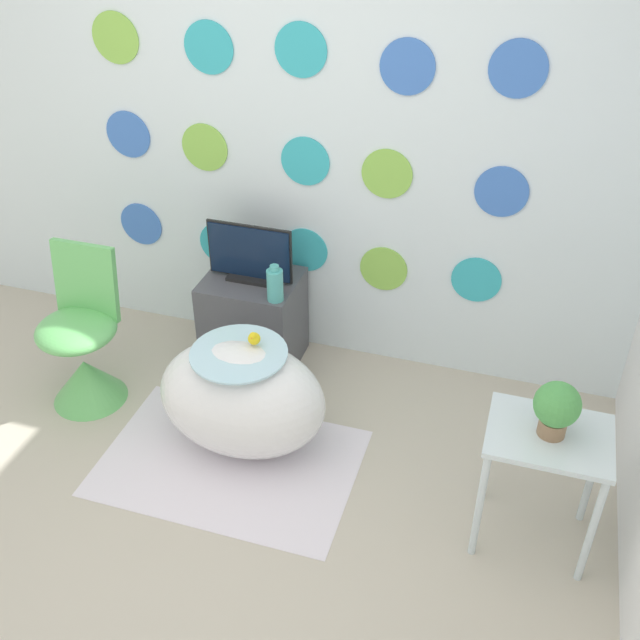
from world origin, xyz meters
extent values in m
plane|color=#BCB29E|center=(0.00, 0.00, 0.00)|extent=(12.00, 12.00, 0.00)
cube|color=white|center=(0.00, 1.77, 1.30)|extent=(4.51, 0.04, 2.60)
cylinder|color=#3F72CC|center=(-0.97, 1.74, 0.62)|extent=(0.26, 0.01, 0.26)
cylinder|color=#33B2BF|center=(-0.47, 1.74, 0.57)|extent=(0.26, 0.01, 0.26)
cylinder|color=#33B2BF|center=(0.02, 1.74, 0.62)|extent=(0.26, 0.01, 0.26)
cylinder|color=#8CCC4C|center=(0.46, 1.74, 0.58)|extent=(0.26, 0.01, 0.26)
cylinder|color=#33B2BF|center=(0.95, 1.74, 0.60)|extent=(0.26, 0.01, 0.26)
cylinder|color=#3F72CC|center=(-0.97, 1.74, 1.16)|extent=(0.26, 0.01, 0.26)
cylinder|color=#8CCC4C|center=(-0.52, 1.74, 1.14)|extent=(0.26, 0.01, 0.26)
cylinder|color=#33B2BF|center=(0.03, 1.74, 1.13)|extent=(0.26, 0.01, 0.26)
cylinder|color=#8CCC4C|center=(0.45, 1.74, 1.11)|extent=(0.26, 0.01, 0.26)
cylinder|color=#3F72CC|center=(1.01, 1.74, 1.10)|extent=(0.26, 0.01, 0.26)
cylinder|color=#8CCC4C|center=(-0.96, 1.74, 1.65)|extent=(0.26, 0.01, 0.26)
cylinder|color=#33B2BF|center=(-0.45, 1.74, 1.65)|extent=(0.26, 0.01, 0.26)
cylinder|color=#33B2BF|center=(0.01, 1.74, 1.67)|extent=(0.26, 0.01, 0.26)
cylinder|color=#3F72CC|center=(0.52, 1.74, 1.64)|extent=(0.26, 0.01, 0.26)
cylinder|color=#3F72CC|center=(1.00, 1.74, 1.67)|extent=(0.26, 0.01, 0.26)
cube|color=silver|center=(-0.02, 0.70, 0.00)|extent=(1.21, 0.82, 0.01)
ellipsoid|color=white|center=(0.00, 0.85, 0.29)|extent=(0.81, 0.55, 0.57)
cylinder|color=#B2DBEA|center=(0.00, 0.85, 0.55)|extent=(0.45, 0.45, 0.01)
sphere|color=yellow|center=(0.05, 0.91, 0.60)|extent=(0.06, 0.06, 0.06)
sphere|color=yellow|center=(0.05, 0.90, 0.62)|extent=(0.04, 0.04, 0.04)
cone|color=orange|center=(0.05, 0.89, 0.62)|extent=(0.02, 0.02, 0.02)
cone|color=#66C166|center=(-0.91, 0.92, 0.12)|extent=(0.39, 0.39, 0.24)
ellipsoid|color=#66C166|center=(-0.91, 0.92, 0.44)|extent=(0.41, 0.41, 0.14)
cube|color=#66C166|center=(-0.91, 1.07, 0.64)|extent=(0.34, 0.09, 0.40)
cube|color=#4C4C51|center=(-0.20, 1.51, 0.26)|extent=(0.50, 0.42, 0.53)
cube|color=white|center=(-0.20, 1.30, 0.36)|extent=(0.43, 0.01, 0.15)
cube|color=black|center=(-0.20, 1.51, 0.54)|extent=(0.24, 0.12, 0.02)
cube|color=black|center=(-0.20, 1.51, 0.69)|extent=(0.46, 0.01, 0.31)
cube|color=#0F1E38|center=(-0.20, 1.50, 0.69)|extent=(0.44, 0.01, 0.29)
cylinder|color=#51B2AD|center=(-0.01, 1.36, 0.61)|extent=(0.08, 0.08, 0.17)
cylinder|color=#51B2AD|center=(-0.01, 1.36, 0.71)|extent=(0.05, 0.05, 0.03)
cube|color=silver|center=(1.38, 0.68, 0.58)|extent=(0.48, 0.38, 0.02)
cylinder|color=silver|center=(1.16, 0.52, 0.28)|extent=(0.03, 0.03, 0.57)
cylinder|color=silver|center=(1.59, 0.52, 0.28)|extent=(0.03, 0.03, 0.57)
cylinder|color=silver|center=(1.16, 0.85, 0.28)|extent=(0.03, 0.03, 0.57)
cylinder|color=silver|center=(1.59, 0.85, 0.28)|extent=(0.03, 0.03, 0.57)
cylinder|color=#8C6B4C|center=(1.38, 0.68, 0.63)|extent=(0.11, 0.11, 0.07)
sphere|color=#4C9E4C|center=(1.38, 0.68, 0.74)|extent=(0.18, 0.18, 0.18)
camera|label=1|loc=(1.16, -1.63, 2.60)|focal=42.00mm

